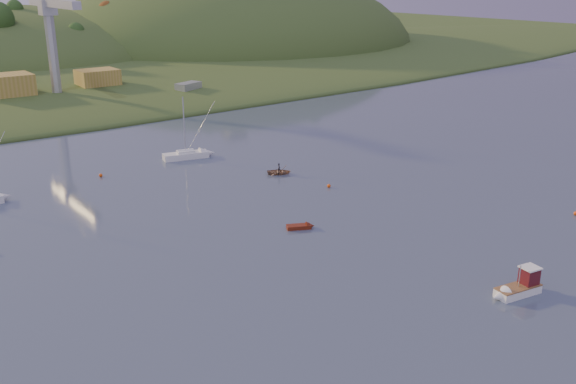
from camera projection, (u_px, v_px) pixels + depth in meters
ground at (531, 338)px, 51.29m from camera, size 500.00×500.00×0.00m
hill_right at (232, 48)px, 252.80m from camera, size 150.00×130.00×60.00m
wharf at (68, 96)px, 145.92m from camera, size 42.00×16.00×2.40m
shed_west at (5, 86)px, 138.10m from camera, size 11.00×8.00×4.80m
shed_east at (98, 78)px, 150.96m from camera, size 9.00×7.00×4.00m
dock_crane at (52, 26)px, 136.34m from camera, size 3.20×28.00×20.30m
fishing_boat at (515, 288)px, 57.81m from camera, size 5.42×2.47×3.34m
sailboat_far at (186, 154)px, 101.00m from camera, size 7.37×3.69×9.81m
canoe at (279, 172)px, 93.22m from camera, size 4.25×3.94×0.72m
paddler at (279, 170)px, 93.11m from camera, size 0.55×0.61×1.39m
red_tender at (304, 226)px, 73.37m from camera, size 3.38×2.37×1.10m
work_vessel at (189, 93)px, 149.69m from camera, size 15.38×10.16×3.73m
buoy_0 at (576, 213)px, 77.30m from camera, size 0.50×0.50×0.50m
buoy_1 at (329, 186)px, 87.36m from camera, size 0.50×0.50×0.50m
buoy_3 at (101, 175)px, 91.94m from camera, size 0.50×0.50×0.50m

